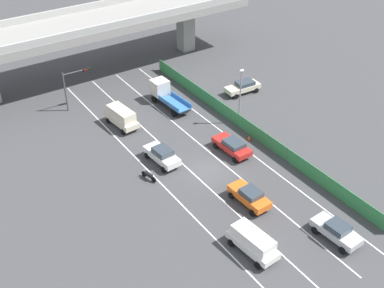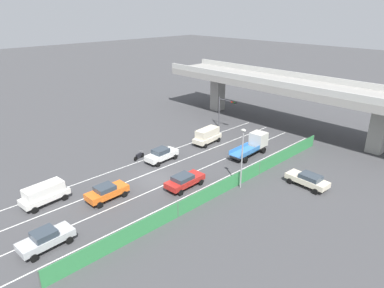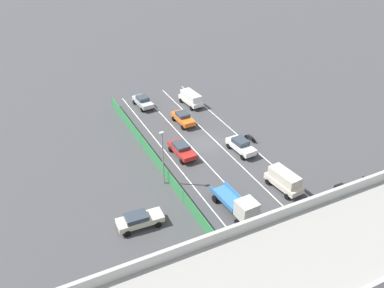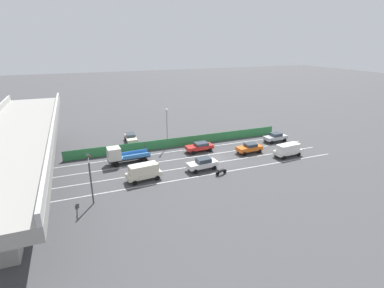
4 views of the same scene
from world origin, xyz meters
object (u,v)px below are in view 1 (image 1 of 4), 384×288
Objects in this scene: car_hatchback_white at (162,155)px; motorcycle at (149,175)px; flatbed_truck_blue at (164,93)px; traffic_light at (74,81)px; car_taxi_orange at (250,196)px; car_van_white at (253,241)px; car_van_cream at (121,116)px; traffic_cone at (249,138)px; car_sedan_silver at (337,231)px; parked_sedan_cream at (243,87)px; car_sedan_red at (232,146)px; street_lamp at (240,91)px.

motorcycle is at bearing -146.28° from car_hatchback_white.
traffic_light is at bearing 152.91° from flatbed_truck_blue.
car_van_white is (-3.60, -4.82, 0.27)m from car_taxi_orange.
traffic_cone is (10.22, -10.29, -0.99)m from car_van_cream.
traffic_cone is at bearing 77.74° from car_sedan_silver.
car_van_white reaches higher than parked_sedan_cream.
car_sedan_silver is (3.22, -7.56, -0.00)m from car_taxi_orange.
motorcycle is at bearing 120.01° from car_sedan_silver.
flatbed_truck_blue is 1.27× the size of traffic_light.
flatbed_truck_blue reaches higher than car_van_white.
parked_sedan_cream is at bearing -23.08° from traffic_light.
motorcycle is at bearing 179.86° from traffic_cone.
traffic_light is at bearing 110.77° from car_van_cream.
flatbed_truck_blue reaches higher than car_hatchback_white.
car_sedan_red is at bearing -61.30° from traffic_light.
car_sedan_red is 0.69× the size of street_lamp.
car_sedan_silver is 7.83× the size of traffic_cone.
traffic_cone is (-6.18, -8.89, -0.61)m from parked_sedan_cream.
car_sedan_red is 0.74× the size of flatbed_truck_blue.
car_sedan_red is 3.18m from traffic_cone.
flatbed_truck_blue is at bearing 15.64° from car_van_cream.
car_van_cream is at bearing 122.94° from car_sedan_red.
car_sedan_silver is at bearing -74.10° from traffic_light.
car_taxi_orange is at bearing 53.23° from car_van_white.
car_hatchback_white is 0.97× the size of parked_sedan_cream.
motorcycle is (-9.13, 15.80, -0.43)m from car_sedan_silver.
traffic_cone is at bearing -74.28° from flatbed_truck_blue.
street_lamp reaches higher than car_van_cream.
car_hatchback_white is at bearing -156.13° from parked_sedan_cream.
car_van_white is 8.35× the size of traffic_cone.
car_taxi_orange is at bearing -76.37° from traffic_light.
traffic_light is (-9.33, 32.73, 2.69)m from car_sedan_silver.
car_sedan_red is 2.45× the size of motorcycle.
car_hatchback_white is at bearing 110.64° from car_sedan_silver.
car_van_white is at bearing -90.07° from car_van_cream.
motorcycle is 3.35× the size of traffic_cone.
car_van_cream is at bearing 175.12° from parked_sedan_cream.
flatbed_truck_blue is 3.32× the size of motorcycle.
car_taxi_orange is 0.94× the size of car_sedan_red.
car_sedan_red is at bearing -88.11° from flatbed_truck_blue.
flatbed_truck_blue is (6.82, 25.23, 0.20)m from car_van_white.
car_taxi_orange is at bearing -71.26° from car_hatchback_white.
car_hatchback_white is at bearing -122.18° from flatbed_truck_blue.
car_hatchback_white is at bearing -79.83° from traffic_light.
traffic_cone is (3.43, -12.19, -1.10)m from flatbed_truck_blue.
car_sedan_silver is at bearing -21.87° from car_van_white.
parked_sedan_cream is (16.43, 21.92, -0.29)m from car_van_white.
car_sedan_silver reaches higher than car_sedan_red.
car_van_cream reaches higher than motorcycle.
parked_sedan_cream is at bearing 47.79° from street_lamp.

